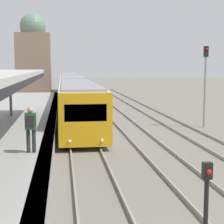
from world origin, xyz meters
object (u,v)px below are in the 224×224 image
Objects in this scene: signal_post_near at (206,200)px; signal_mast_far at (205,77)px; train_near at (72,88)px; person_on_platform at (31,126)px.

signal_mast_far is (6.44, 16.57, 2.08)m from signal_post_near.
person_on_platform is at bearing -94.58° from train_near.
signal_mast_far reaches higher than person_on_platform.
train_near is 22.50× the size of signal_post_near.
signal_mast_far is at bearing -64.28° from train_near.
signal_post_near is at bearing -86.75° from train_near.
person_on_platform is 0.04× the size of train_near.
person_on_platform is 0.79× the size of signal_post_near.
person_on_platform is 0.31× the size of signal_mast_far.
signal_post_near is (1.93, -33.94, -0.36)m from train_near.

